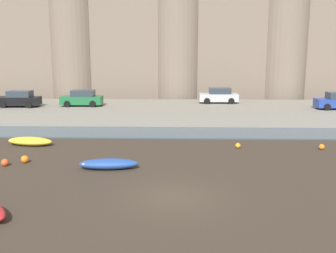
% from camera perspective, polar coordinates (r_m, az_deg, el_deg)
% --- Properties ---
extents(ground_plane, '(160.00, 160.00, 0.00)m').
position_cam_1_polar(ground_plane, '(19.28, 0.87, -10.20)').
color(ground_plane, '#382D23').
extents(water_channel, '(80.00, 4.50, 0.10)m').
position_cam_1_polar(water_channel, '(33.32, 1.25, -0.91)').
color(water_channel, '#3D4C56').
rests_on(water_channel, ground).
extents(quay_road, '(63.62, 10.00, 1.36)m').
position_cam_1_polar(quay_road, '(40.33, 1.34, 2.12)').
color(quay_road, gray).
rests_on(quay_road, ground).
extents(castle, '(57.80, 6.18, 20.75)m').
position_cam_1_polar(castle, '(49.04, 1.46, 12.28)').
color(castle, '#7A6B5B').
rests_on(castle, ground).
extents(rowboat_near_channel_left, '(3.60, 1.36, 0.63)m').
position_cam_1_polar(rowboat_near_channel_left, '(23.71, -8.61, -5.36)').
color(rowboat_near_channel_left, '#234793').
rests_on(rowboat_near_channel_left, ground).
extents(rowboat_midflat_centre, '(3.61, 1.83, 0.61)m').
position_cam_1_polar(rowboat_midflat_centre, '(30.91, -19.40, -2.00)').
color(rowboat_midflat_centre, yellow).
rests_on(rowboat_midflat_centre, ground).
extents(mooring_buoy_mid_mud, '(0.41, 0.41, 0.41)m').
position_cam_1_polar(mooring_buoy_mid_mud, '(29.95, 21.41, -2.77)').
color(mooring_buoy_mid_mud, orange).
rests_on(mooring_buoy_mid_mud, ground).
extents(mooring_buoy_off_centre, '(0.48, 0.48, 0.48)m').
position_cam_1_polar(mooring_buoy_off_centre, '(26.30, -20.07, -4.48)').
color(mooring_buoy_off_centre, orange).
rests_on(mooring_buoy_off_centre, ground).
extents(mooring_buoy_near_shore, '(0.38, 0.38, 0.38)m').
position_cam_1_polar(mooring_buoy_near_shore, '(28.79, 10.11, -2.74)').
color(mooring_buoy_near_shore, orange).
rests_on(mooring_buoy_near_shore, ground).
extents(mooring_buoy_near_channel, '(0.45, 0.45, 0.45)m').
position_cam_1_polar(mooring_buoy_near_channel, '(26.05, -22.60, -4.85)').
color(mooring_buoy_near_channel, '#E04C1E').
rests_on(mooring_buoy_near_channel, ground).
extents(car_quay_centre_west, '(4.13, 1.93, 1.62)m').
position_cam_1_polar(car_quay_centre_west, '(41.86, -20.80, 3.74)').
color(car_quay_centre_west, black).
rests_on(car_quay_centre_west, quay_road).
extents(car_quay_east, '(4.13, 1.93, 1.62)m').
position_cam_1_polar(car_quay_east, '(40.67, -12.37, 4.02)').
color(car_quay_east, '#1E6638').
rests_on(car_quay_east, quay_road).
extents(car_quay_centre_east, '(4.13, 1.93, 1.62)m').
position_cam_1_polar(car_quay_centre_east, '(42.31, 7.38, 4.45)').
color(car_quay_centre_east, '#B2B5B7').
rests_on(car_quay_centre_east, quay_road).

